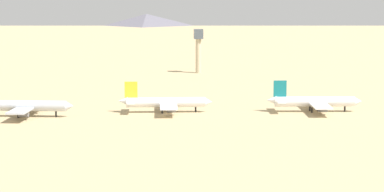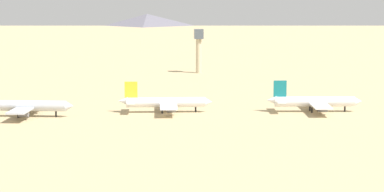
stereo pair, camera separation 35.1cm
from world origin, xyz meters
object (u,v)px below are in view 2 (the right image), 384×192
at_px(parked_jet_teal_5, 314,102).
at_px(control_tower, 199,47).
at_px(parked_jet_red_3, 23,106).
at_px(parked_jet_yellow_4, 165,102).

relative_size(parked_jet_teal_5, control_tower, 1.50).
bearing_deg(parked_jet_red_3, parked_jet_yellow_4, 14.35).
bearing_deg(parked_jet_yellow_4, control_tower, 81.49).
height_order(parked_jet_red_3, parked_jet_teal_5, parked_jet_red_3).
xyz_separation_m(parked_jet_red_3, parked_jet_teal_5, (110.96, 5.34, -0.11)).
height_order(parked_jet_yellow_4, parked_jet_teal_5, parked_jet_teal_5).
distance_m(parked_jet_red_3, control_tower, 166.61).
bearing_deg(parked_jet_red_3, parked_jet_teal_5, 9.42).
relative_size(parked_jet_red_3, control_tower, 1.55).
distance_m(parked_jet_red_3, parked_jet_yellow_4, 53.68).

